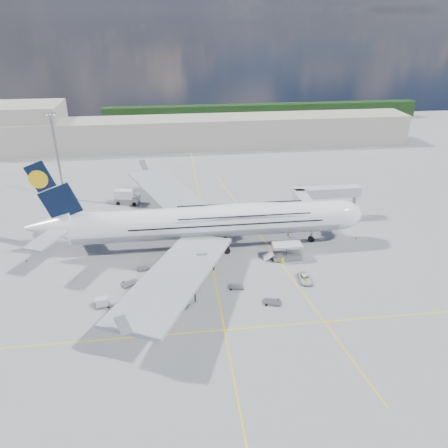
{
  "coord_description": "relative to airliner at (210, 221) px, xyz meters",
  "views": [
    {
      "loc": [
        -7.57,
        -80.28,
        50.73
      ],
      "look_at": [
        3.37,
        8.0,
        6.99
      ],
      "focal_mm": 35.0,
      "sensor_mm": 36.0,
      "label": 1
    }
  ],
  "objects": [
    {
      "name": "jet_bridge",
      "position": [
        29.55,
        10.94,
        -0.02
      ],
      "size": [
        18.8,
        12.1,
        8.5
      ],
      "color": "#B7B7BC",
      "rests_on": "ground"
    },
    {
      "name": "cone_wing_left_outer",
      "position": [
        -12.38,
        23.66,
        -6.62
      ],
      "size": [
        0.4,
        0.4,
        0.51
      ],
      "color": "orange",
      "rests_on": "ground"
    },
    {
      "name": "catering_truck_outer",
      "position": [
        -21.36,
        28.74,
        -4.87
      ],
      "size": [
        7.62,
        4.09,
        4.31
      ],
      "rotation": [
        0.0,
        0.0,
        -0.23
      ],
      "color": "gray",
      "rests_on": "ground"
    },
    {
      "name": "crew_nose",
      "position": [
        19.7,
        2.85,
        -5.94
      ],
      "size": [
        0.79,
        0.65,
        1.86
      ],
      "primitive_type": "imported",
      "rotation": [
        0.0,
        0.0,
        0.34
      ],
      "color": "#ACE718",
      "rests_on": "ground"
    },
    {
      "name": "cone_nose",
      "position": [
        36.16,
        -0.18,
        -6.57
      ],
      "size": [
        0.49,
        0.49,
        0.62
      ],
      "color": "orange",
      "rests_on": "ground"
    },
    {
      "name": "tree_line",
      "position": [
        39.74,
        130.0,
        -2.87
      ],
      "size": [
        160.0,
        6.0,
        8.0
      ],
      "primitive_type": "cube",
      "color": "#193814",
      "rests_on": "ground"
    },
    {
      "name": "hangar",
      "position": [
        -70.26,
        90.0,
        2.13
      ],
      "size": [
        40.0,
        22.0,
        18.0
      ],
      "primitive_type": "cube",
      "color": "#B2AD9E",
      "rests_on": "ground"
    },
    {
      "name": "dolly_nose_far",
      "position": [
        9.81,
        -23.46,
        -6.49
      ],
      "size": [
        3.77,
        2.94,
        0.49
      ],
      "rotation": [
        0.0,
        0.0,
        -0.4
      ],
      "color": "gray",
      "rests_on": "ground"
    },
    {
      "name": "taxi_line_main",
      "position": [
        -0.26,
        -10.0,
        -6.86
      ],
      "size": [
        0.25,
        220.0,
        0.01
      ],
      "primitive_type": "cube",
      "color": "yellow",
      "rests_on": "ground"
    },
    {
      "name": "dolly_row_a",
      "position": [
        -22.5,
        -20.44,
        -5.84
      ],
      "size": [
        3.2,
        2.01,
        1.9
      ],
      "rotation": [
        0.0,
        0.0,
        0.14
      ],
      "color": "gray",
      "rests_on": "ground"
    },
    {
      "name": "baggage_tug",
      "position": [
        -2.46,
        -8.05,
        -6.04
      ],
      "size": [
        3.11,
        1.62,
        1.88
      ],
      "rotation": [
        0.0,
        0.0,
        0.08
      ],
      "color": "white",
      "rests_on": "ground"
    },
    {
      "name": "dolly_row_b",
      "position": [
        -15.13,
        -8.02,
        -6.53
      ],
      "size": [
        3.28,
        2.22,
        0.44
      ],
      "rotation": [
        0.0,
        0.0,
        0.22
      ],
      "color": "gray",
      "rests_on": "ground"
    },
    {
      "name": "dolly_nose_near",
      "position": [
        3.71,
        -17.51,
        -6.53
      ],
      "size": [
        3.25,
        2.16,
        0.44
      ],
      "rotation": [
        0.0,
        0.0,
        -0.2
      ],
      "color": "gray",
      "rests_on": "ground"
    },
    {
      "name": "light_mast",
      "position": [
        -40.26,
        35.0,
        6.34
      ],
      "size": [
        3.0,
        0.7,
        25.5
      ],
      "color": "gray",
      "rests_on": "ground"
    },
    {
      "name": "service_van",
      "position": [
        18.24,
        -16.7,
        -6.21
      ],
      "size": [
        2.42,
        4.83,
        1.31
      ],
      "primitive_type": "imported",
      "rotation": [
        0.0,
        0.0,
        -0.05
      ],
      "color": "silver",
      "rests_on": "ground"
    },
    {
      "name": "crew_van",
      "position": [
        15.29,
        -9.43,
        -6.06
      ],
      "size": [
        0.91,
        0.93,
        1.61
      ],
      "primitive_type": "imported",
      "rotation": [
        0.0,
        0.0,
        2.29
      ],
      "color": "#C6F81A",
      "rests_on": "ground"
    },
    {
      "name": "dolly_row_c",
      "position": [
        -12.08,
        -16.49,
        -5.92
      ],
      "size": [
        3.12,
        2.32,
        1.77
      ],
      "rotation": [
        0.0,
        0.0,
        0.33
      ],
      "color": "gray",
      "rests_on": "ground"
    },
    {
      "name": "dolly_back",
      "position": [
        -17.79,
        -13.62,
        -6.48
      ],
      "size": [
        3.88,
        3.29,
        0.5
      ],
      "rotation": [
        0.0,
        0.0,
        0.52
      ],
      "color": "gray",
      "rests_on": "ground"
    },
    {
      "name": "cone_wing_right_inner",
      "position": [
        -13.17,
        -14.06,
        -6.57
      ],
      "size": [
        0.49,
        0.49,
        0.62
      ],
      "color": "orange",
      "rests_on": "ground"
    },
    {
      "name": "crew_loader",
      "position": [
        17.75,
        -17.87,
        -6.02
      ],
      "size": [
        1.0,
        0.9,
        1.69
      ],
      "primitive_type": "imported",
      "rotation": [
        0.0,
        0.0,
        -0.38
      ],
      "color": "#B2FB1A",
      "rests_on": "ground"
    },
    {
      "name": "cargo_loader",
      "position": [
        16.56,
        -7.11,
        -5.62
      ],
      "size": [
        8.53,
        3.2,
        3.67
      ],
      "color": "silver",
      "rests_on": "ground"
    },
    {
      "name": "terminal",
      "position": [
        -0.26,
        85.0,
        -0.87
      ],
      "size": [
        180.0,
        16.0,
        12.0
      ],
      "primitive_type": "cube",
      "color": "#B2AD9E",
      "rests_on": "ground"
    },
    {
      "name": "cone_wing_right_outer",
      "position": [
        -16.03,
        -20.47,
        -6.57
      ],
      "size": [
        0.49,
        0.49,
        0.63
      ],
      "color": "orange",
      "rests_on": "ground"
    },
    {
      "name": "cone_tail",
      "position": [
        -41.53,
        -1.43,
        -6.61
      ],
      "size": [
        0.42,
        0.42,
        0.53
      ],
      "color": "orange",
      "rests_on": "ground"
    },
    {
      "name": "taxi_line_cross",
      "position": [
        -0.26,
        -30.0,
        -6.86
      ],
      "size": [
        120.0,
        0.25,
        0.01
      ],
      "primitive_type": "cube",
      "color": "yellow",
      "rests_on": "ground"
    },
    {
      "name": "crew_tug",
      "position": [
        -4.93,
        -14.24,
        -5.91
      ],
      "size": [
        1.32,
        0.86,
        1.91
      ],
      "primitive_type": "imported",
      "rotation": [
        0.0,
        0.0,
        -0.13
      ],
      "color": "#A1E918",
      "rests_on": "ground"
    },
    {
      "name": "taxi_line_diag",
      "position": [
        13.74,
        -0.0,
        -6.86
      ],
      "size": [
        14.16,
        99.06,
        0.01
      ],
      "primitive_type": "cube",
      "rotation": [
        0.0,
        0.0,
        0.14
      ],
      "color": "yellow",
      "rests_on": "ground"
    },
    {
      "name": "airliner",
      "position": [
        0.0,
        0.0,
        0.0
      ],
      "size": [
        77.26,
        79.15,
        23.71
      ],
      "color": "white",
      "rests_on": "ground"
    },
    {
      "name": "catering_truck_inner",
      "position": [
        -12.43,
        13.25,
        -5.12
      ],
      "size": [
        6.62,
        3.79,
        3.71
      ],
      "rotation": [
        0.0,
        0.0,
        -0.28
      ],
      "color": "gray",
      "rests_on": "ground"
    },
    {
      "name": "ground",
      "position": [
        -0.26,
        -10.0,
        -6.87
      ],
      "size": [
        300.0,
        300.0,
        0.0
      ],
      "primitive_type": "plane",
      "color": "gray",
      "rests_on": "ground"
    },
    {
      "name": "crew_wing",
      "position": [
        -11.38,
        -9.73,
        -6.07
      ],
      "size": [
        0.77,
        1.02,
        1.61
      ],
      "primitive_type": "imported",
      "rotation": [
        0.0,
        0.0,
        1.1
      ],
      "color": "#CBF619",
      "rests_on": "ground"
    },
    {
      "name": "cone_wing_left_inner",
      "position": [
        -8.78,
        18.44,
        -6.59
      ],
      "size": [
        0.46,
        0.46,
        0.59
      ],
      "color": "orange",
      "rests_on": "ground"
    }
  ]
}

